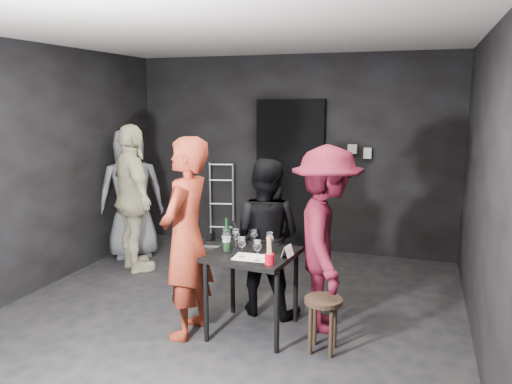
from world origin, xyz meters
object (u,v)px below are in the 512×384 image
(stool, at_px, (323,310))
(wine_bottle, at_px, (227,238))
(woman_black, at_px, (265,234))
(tasting_table, at_px, (253,263))
(hand_truck, at_px, (221,230))
(server_red, at_px, (186,219))
(breadstick_cup, at_px, (270,251))
(bystander_grey, at_px, (131,182))
(man_maroon, at_px, (326,227))
(bystander_cream, at_px, (132,184))

(stool, height_order, wine_bottle, wine_bottle)
(woman_black, bearing_deg, stool, 143.00)
(tasting_table, xyz_separation_m, wine_bottle, (-0.24, -0.02, 0.21))
(tasting_table, distance_m, stool, 0.75)
(hand_truck, height_order, woman_black, woman_black)
(server_red, distance_m, breadstick_cup, 0.81)
(bystander_grey, bearing_deg, stool, 113.23)
(man_maroon, relative_size, wine_bottle, 6.48)
(man_maroon, bearing_deg, bystander_grey, 51.61)
(tasting_table, xyz_separation_m, woman_black, (-0.03, 0.45, 0.14))
(stool, height_order, server_red, server_red)
(hand_truck, distance_m, stool, 3.36)
(hand_truck, distance_m, woman_black, 2.51)
(stool, distance_m, woman_black, 1.03)
(woman_black, relative_size, bystander_cream, 0.73)
(breadstick_cup, bearing_deg, stool, 12.28)
(hand_truck, distance_m, bystander_grey, 1.51)
(stool, distance_m, man_maroon, 0.76)
(hand_truck, distance_m, wine_bottle, 2.83)
(bystander_grey, bearing_deg, woman_black, 117.06)
(server_red, relative_size, wine_bottle, 7.14)
(stool, bearing_deg, server_red, -177.39)
(hand_truck, xyz_separation_m, man_maroon, (1.96, -2.22, 0.74))
(hand_truck, distance_m, tasting_table, 2.88)
(tasting_table, xyz_separation_m, bystander_grey, (-2.25, 1.59, 0.36))
(woman_black, height_order, man_maroon, man_maroon)
(server_red, height_order, bystander_grey, server_red)
(stool, bearing_deg, wine_bottle, 170.70)
(woman_black, xyz_separation_m, man_maroon, (0.63, -0.16, 0.17))
(woman_black, bearing_deg, man_maroon, 169.71)
(tasting_table, distance_m, bystander_grey, 2.78)
(woman_black, relative_size, man_maroon, 0.83)
(hand_truck, xyz_separation_m, breadstick_cup, (1.59, -2.77, 0.65))
(tasting_table, relative_size, man_maroon, 0.39)
(bystander_grey, bearing_deg, man_maroon, 119.68)
(hand_truck, height_order, tasting_table, hand_truck)
(woman_black, xyz_separation_m, wine_bottle, (-0.21, -0.47, 0.07))
(hand_truck, height_order, breadstick_cup, hand_truck)
(stool, bearing_deg, hand_truck, 127.22)
(server_red, height_order, woman_black, server_red)
(server_red, bearing_deg, woman_black, 141.70)
(hand_truck, xyz_separation_m, server_red, (0.81, -2.73, 0.84))
(stool, xyz_separation_m, man_maroon, (-0.07, 0.46, 0.60))
(bystander_cream, xyz_separation_m, wine_bottle, (1.69, -1.14, -0.23))
(tasting_table, bearing_deg, stool, -14.03)
(server_red, distance_m, wine_bottle, 0.42)
(hand_truck, bearing_deg, tasting_table, -74.69)
(server_red, relative_size, bystander_cream, 0.97)
(bystander_grey, relative_size, wine_bottle, 6.84)
(tasting_table, distance_m, bystander_cream, 2.27)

